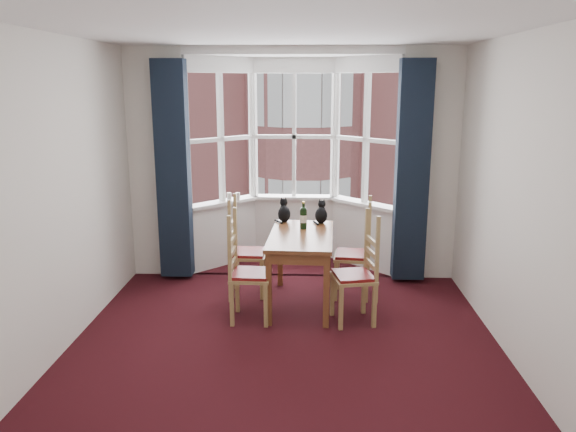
# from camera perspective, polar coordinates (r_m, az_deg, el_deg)

# --- Properties ---
(floor) EXTENTS (4.50, 4.50, 0.00)m
(floor) POSITION_cam_1_polar(r_m,az_deg,el_deg) (5.12, -0.47, -14.29)
(floor) COLOR black
(floor) RESTS_ON ground
(ceiling) EXTENTS (4.50, 4.50, 0.00)m
(ceiling) POSITION_cam_1_polar(r_m,az_deg,el_deg) (4.55, -0.54, 18.68)
(ceiling) COLOR white
(ceiling) RESTS_ON floor
(wall_left) EXTENTS (0.00, 4.50, 4.50)m
(wall_left) POSITION_cam_1_polar(r_m,az_deg,el_deg) (5.14, -23.37, 1.29)
(wall_left) COLOR silver
(wall_left) RESTS_ON floor
(wall_right) EXTENTS (0.00, 4.50, 4.50)m
(wall_right) POSITION_cam_1_polar(r_m,az_deg,el_deg) (4.96, 23.23, 0.90)
(wall_right) COLOR silver
(wall_right) RESTS_ON floor
(wall_near) EXTENTS (4.00, 0.00, 4.00)m
(wall_near) POSITION_cam_1_polar(r_m,az_deg,el_deg) (2.49, -3.07, -9.82)
(wall_near) COLOR silver
(wall_near) RESTS_ON floor
(wall_back_pier_left) EXTENTS (0.70, 0.12, 2.80)m
(wall_back_pier_left) POSITION_cam_1_polar(r_m,az_deg,el_deg) (7.10, -13.05, 5.12)
(wall_back_pier_left) COLOR silver
(wall_back_pier_left) RESTS_ON floor
(wall_back_pier_right) EXTENTS (0.70, 0.12, 2.80)m
(wall_back_pier_right) POSITION_cam_1_polar(r_m,az_deg,el_deg) (7.00, 14.11, 4.95)
(wall_back_pier_right) COLOR silver
(wall_back_pier_right) RESTS_ON floor
(bay_window) EXTENTS (2.76, 0.94, 2.80)m
(bay_window) POSITION_cam_1_polar(r_m,az_deg,el_deg) (7.35, 0.56, 5.74)
(bay_window) COLOR white
(bay_window) RESTS_ON floor
(curtain_left) EXTENTS (0.38, 0.22, 2.60)m
(curtain_left) POSITION_cam_1_polar(r_m,az_deg,el_deg) (6.88, -11.57, 4.52)
(curtain_left) COLOR black
(curtain_left) RESTS_ON floor
(curtain_right) EXTENTS (0.38, 0.22, 2.60)m
(curtain_right) POSITION_cam_1_polar(r_m,az_deg,el_deg) (6.79, 12.48, 4.35)
(curtain_right) COLOR black
(curtain_right) RESTS_ON floor
(dining_table) EXTENTS (0.73, 1.28, 0.80)m
(dining_table) POSITION_cam_1_polar(r_m,az_deg,el_deg) (6.04, 1.35, -2.93)
(dining_table) COLOR brown
(dining_table) RESTS_ON floor
(chair_left_near) EXTENTS (0.41, 0.43, 0.92)m
(chair_left_near) POSITION_cam_1_polar(r_m,az_deg,el_deg) (5.75, -4.71, -6.04)
(chair_left_near) COLOR #9E824C
(chair_left_near) RESTS_ON floor
(chair_left_far) EXTENTS (0.42, 0.44, 0.92)m
(chair_left_far) POSITION_cam_1_polar(r_m,az_deg,el_deg) (6.45, -4.80, -3.87)
(chair_left_far) COLOR #9E824C
(chair_left_far) RESTS_ON floor
(chair_right_near) EXTENTS (0.48, 0.49, 0.92)m
(chair_right_near) POSITION_cam_1_polar(r_m,az_deg,el_deg) (5.74, 7.54, -6.15)
(chair_right_near) COLOR #9E824C
(chair_right_near) RESTS_ON floor
(chair_right_far) EXTENTS (0.44, 0.46, 0.92)m
(chair_right_far) POSITION_cam_1_polar(r_m,az_deg,el_deg) (6.39, 7.37, -4.10)
(chair_right_far) COLOR #9E824C
(chair_right_far) RESTS_ON floor
(cat_left) EXTENTS (0.17, 0.22, 0.28)m
(cat_left) POSITION_cam_1_polar(r_m,az_deg,el_deg) (6.53, -0.40, 0.36)
(cat_left) COLOR black
(cat_left) RESTS_ON dining_table
(cat_right) EXTENTS (0.16, 0.22, 0.28)m
(cat_right) POSITION_cam_1_polar(r_m,az_deg,el_deg) (6.48, 3.39, 0.21)
(cat_right) COLOR black
(cat_right) RESTS_ON dining_table
(wine_bottle) EXTENTS (0.08, 0.08, 0.31)m
(wine_bottle) POSITION_cam_1_polar(r_m,az_deg,el_deg) (6.20, 1.57, -0.10)
(wine_bottle) COLOR black
(wine_bottle) RESTS_ON dining_table
(candle_tall) EXTENTS (0.06, 0.06, 0.11)m
(candle_tall) POSITION_cam_1_polar(r_m,az_deg,el_deg) (7.35, -5.99, 1.93)
(candle_tall) COLOR white
(candle_tall) RESTS_ON bay_window
(candle_short) EXTENTS (0.06, 0.06, 0.11)m
(candle_short) POSITION_cam_1_polar(r_m,az_deg,el_deg) (7.37, -5.12, 1.96)
(candle_short) COLOR white
(candle_short) RESTS_ON bay_window
(street) EXTENTS (80.00, 80.00, 0.00)m
(street) POSITION_cam_1_polar(r_m,az_deg,el_deg) (37.72, 1.92, 0.58)
(street) COLOR #333335
(street) RESTS_ON ground
(tenement_building) EXTENTS (18.40, 7.80, 15.20)m
(tenement_building) POSITION_cam_1_polar(r_m,az_deg,el_deg) (18.56, 1.66, 11.00)
(tenement_building) COLOR #96504D
(tenement_building) RESTS_ON street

